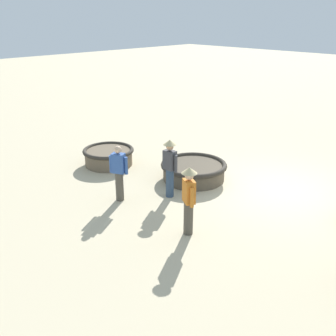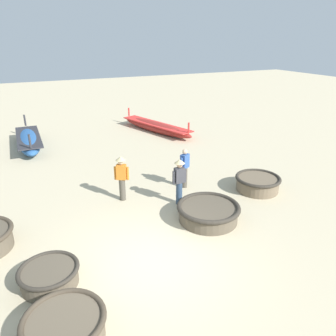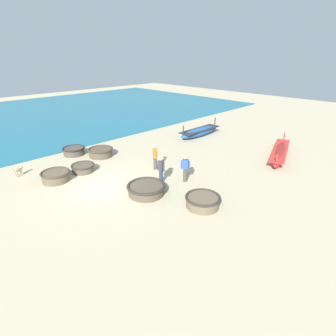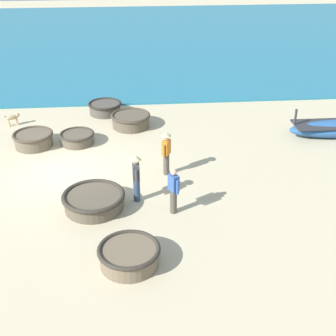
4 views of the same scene
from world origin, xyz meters
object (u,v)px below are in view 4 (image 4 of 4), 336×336
Objects in this scene: coracle_nearest at (105,108)px; fisherman_by_coracle at (166,151)px; coracle_tilted at (129,255)px; dog at (13,117)px; coracle_weathered at (33,139)px; coracle_far_left at (94,200)px; fisherman_standing_right at (136,175)px; coracle_beside_post at (77,138)px; coracle_front_left at (131,120)px; fisherman_with_hat at (174,190)px.

coracle_nearest is 0.95× the size of fisherman_by_coracle.
dog is (-10.02, -5.09, 0.06)m from coracle_tilted.
fisherman_by_coracle is (2.80, 5.23, 0.64)m from coracle_weathered.
coracle_far_left is (-2.87, -1.11, -0.01)m from coracle_tilted.
coracle_weathered is at bearing 28.93° from dog.
fisherman_standing_right is (-0.35, 1.39, 0.66)m from coracle_far_left.
coracle_weathered reaches higher than coracle_beside_post.
fisherman_with_hat reaches higher than coracle_front_left.
coracle_weathered is 2.55× the size of dog.
fisherman_by_coracle reaches higher than coracle_beside_post.
fisherman_with_hat is (8.68, 2.46, 0.54)m from coracle_nearest.
fisherman_standing_right is at bearing 1.13° from coracle_front_left.
coracle_far_left is at bearing -75.99° from fisherman_standing_right.
coracle_tilted is 1.08× the size of coracle_nearest.
coracle_tilted reaches higher than coracle_nearest.
fisherman_standing_right is 8.69m from dog.
coracle_weathered is 6.14m from fisherman_standing_right.
coracle_nearest is (-1.69, -1.20, -0.03)m from coracle_front_left.
coracle_weathered is 1.77m from coracle_beside_post.
coracle_beside_post is at bearing 54.20° from dog.
coracle_beside_post is 0.86× the size of fisherman_by_coracle.
coracle_far_left is at bearing -100.16° from fisherman_with_hat.
coracle_front_left reaches higher than coracle_beside_post.
coracle_tilted is at bearing 14.75° from coracle_beside_post.
coracle_nearest reaches higher than coracle_beside_post.
fisherman_by_coracle is (-2.07, 2.51, 0.66)m from coracle_far_left.
coracle_front_left is at bearing 83.29° from dog.
coracle_weathered reaches higher than coracle_nearest.
coracle_front_left is 5.29m from dog.
fisherman_with_hat is at bearing 149.44° from coracle_tilted.
coracle_nearest is 8.01m from fisherman_standing_right.
coracle_beside_post is 2.24× the size of dog.
coracle_beside_post is 4.57m from fisherman_by_coracle.
coracle_far_left is at bearing 29.11° from dog.
dog is at bearing -96.71° from coracle_front_left.
fisherman_standing_right is (1.72, -1.11, 0.00)m from fisherman_by_coracle.
fisherman_by_coracle reaches higher than fisherman_with_hat.
coracle_weathered reaches higher than coracle_tilted.
fisherman_by_coracle reaches higher than coracle_weathered.
fisherman_standing_right is (6.18, 0.12, 0.63)m from coracle_front_left.
fisherman_standing_right is at bearing -32.92° from fisherman_by_coracle.
coracle_nearest is (-3.26, 1.03, 0.04)m from coracle_beside_post.
coracle_nearest is (-11.09, -1.04, -0.01)m from coracle_tilted.
coracle_tilted reaches higher than coracle_far_left.
dog is (-2.28, -1.26, 0.05)m from coracle_weathered.
coracle_front_left is 1.06× the size of fisherman_standing_right.
coracle_nearest is 4.19m from dog.
coracle_weathered is 1.14× the size of coracle_beside_post.
fisherman_with_hat is at bearing 10.25° from coracle_front_left.
fisherman_standing_right is at bearing 42.32° from coracle_weathered.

